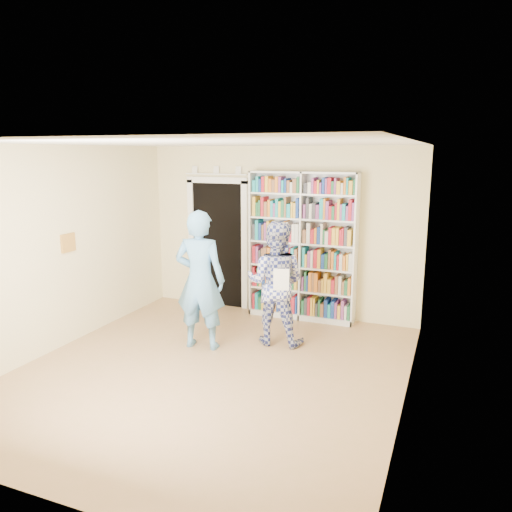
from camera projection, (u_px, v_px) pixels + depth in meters
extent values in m
plane|color=#9D794C|center=(211.00, 371.00, 6.04)|extent=(5.00, 5.00, 0.00)
plane|color=white|center=(206.00, 143.00, 5.49)|extent=(5.00, 5.00, 0.00)
plane|color=beige|center=(280.00, 231.00, 8.03)|extent=(4.50, 0.00, 4.50)
plane|color=beige|center=(56.00, 249.00, 6.58)|extent=(0.00, 5.00, 5.00)
plane|color=beige|center=(411.00, 281.00, 4.94)|extent=(0.00, 5.00, 5.00)
cube|color=white|center=(302.00, 247.00, 7.77)|extent=(1.69, 0.32, 2.32)
cube|color=white|center=(302.00, 247.00, 7.77)|extent=(0.03, 0.32, 2.32)
cube|color=black|center=(218.00, 245.00, 8.48)|extent=(0.90, 0.03, 2.10)
cube|color=white|center=(192.00, 243.00, 8.65)|extent=(0.10, 0.06, 2.20)
cube|color=white|center=(245.00, 247.00, 8.28)|extent=(0.10, 0.06, 2.20)
cube|color=white|center=(217.00, 180.00, 8.24)|extent=(1.10, 0.06, 0.10)
cube|color=white|center=(216.00, 174.00, 8.21)|extent=(1.10, 0.08, 0.02)
cube|color=brown|center=(68.00, 243.00, 6.75)|extent=(0.03, 0.25, 0.25)
imported|color=#5995C6|center=(200.00, 280.00, 6.62)|extent=(0.74, 0.53, 1.87)
imported|color=navy|center=(275.00, 283.00, 6.80)|extent=(0.88, 0.71, 1.71)
cube|color=white|center=(281.00, 280.00, 6.47)|extent=(0.20, 0.07, 0.29)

